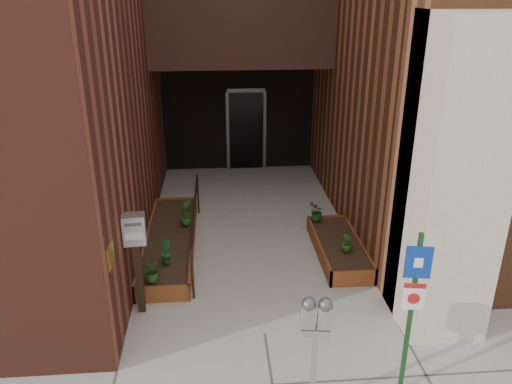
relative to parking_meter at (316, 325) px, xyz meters
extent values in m
plane|color=#9E9991|center=(-0.43, 1.40, -1.20)|extent=(80.00, 80.00, 0.00)
cube|color=#BDB391|center=(2.12, 1.60, 1.00)|extent=(1.10, 1.20, 4.40)
cube|color=black|center=(-0.43, 7.40, 2.80)|extent=(4.20, 2.00, 2.00)
cube|color=black|center=(-0.43, 8.80, 0.30)|extent=(4.00, 0.30, 3.00)
cube|color=black|center=(-0.23, 8.62, -0.15)|extent=(0.90, 0.06, 2.10)
cube|color=#B79338|center=(-2.42, 1.20, 0.30)|extent=(0.04, 0.30, 0.30)
cube|color=brown|center=(-1.98, 2.32, -1.05)|extent=(0.90, 0.04, 0.30)
cube|color=brown|center=(-1.98, 5.88, -1.05)|extent=(0.90, 0.04, 0.30)
cube|color=brown|center=(-2.41, 4.10, -1.05)|extent=(0.04, 3.60, 0.30)
cube|color=brown|center=(-1.55, 4.10, -1.05)|extent=(0.04, 3.60, 0.30)
cube|color=black|center=(-1.98, 4.10, -1.07)|extent=(0.82, 3.52, 0.26)
cube|color=brown|center=(1.17, 2.52, -1.05)|extent=(0.80, 0.04, 0.30)
cube|color=brown|center=(1.17, 4.68, -1.05)|extent=(0.80, 0.04, 0.30)
cube|color=brown|center=(0.79, 3.60, -1.05)|extent=(0.04, 2.20, 0.30)
cube|color=brown|center=(1.55, 3.60, -1.05)|extent=(0.04, 2.20, 0.30)
cube|color=black|center=(1.17, 3.60, -1.07)|extent=(0.72, 2.12, 0.26)
cylinder|color=black|center=(-1.48, 2.40, -0.75)|extent=(0.04, 0.04, 0.90)
cylinder|color=black|center=(-1.48, 5.70, -0.75)|extent=(0.04, 0.04, 0.90)
cylinder|color=black|center=(-1.48, 4.05, -0.32)|extent=(0.04, 3.30, 0.04)
cube|color=#969799|center=(0.00, 0.00, -0.66)|extent=(0.07, 0.07, 1.07)
cube|color=#969799|center=(0.00, 0.00, -0.08)|extent=(0.34, 0.17, 0.09)
cube|color=#969799|center=(-0.09, 0.01, 0.11)|extent=(0.17, 0.13, 0.28)
sphere|color=#59595B|center=(-0.09, 0.01, 0.27)|extent=(0.16, 0.16, 0.16)
cube|color=white|center=(-0.10, -0.04, 0.13)|extent=(0.10, 0.02, 0.05)
cube|color=#B21414|center=(-0.10, -0.04, 0.05)|extent=(0.10, 0.02, 0.03)
cube|color=#969799|center=(0.09, -0.01, 0.11)|extent=(0.17, 0.13, 0.28)
sphere|color=#59595B|center=(0.09, -0.01, 0.27)|extent=(0.16, 0.16, 0.16)
cube|color=white|center=(0.08, -0.07, 0.13)|extent=(0.10, 0.02, 0.05)
cube|color=#B21414|center=(0.08, -0.07, 0.05)|extent=(0.10, 0.02, 0.03)
cube|color=#163E18|center=(1.15, 0.21, -0.11)|extent=(0.06, 0.06, 2.18)
cube|color=navy|center=(1.15, 0.18, 0.63)|extent=(0.30, 0.07, 0.40)
cube|color=white|center=(1.15, 0.17, 0.63)|extent=(0.10, 0.03, 0.12)
cube|color=white|center=(1.15, 0.18, 0.19)|extent=(0.25, 0.06, 0.35)
cube|color=#B21414|center=(1.15, 0.17, 0.33)|extent=(0.25, 0.05, 0.06)
cylinder|color=#B21414|center=(1.15, 0.17, 0.17)|extent=(0.14, 0.03, 0.14)
cube|color=black|center=(-2.26, 2.13, -0.60)|extent=(0.12, 0.12, 1.19)
cube|color=#B3B3B5|center=(-2.26, 2.13, 0.21)|extent=(0.34, 0.26, 0.45)
cube|color=#59595B|center=(-2.25, 2.01, 0.34)|extent=(0.24, 0.03, 0.04)
cube|color=white|center=(-2.25, 2.01, 0.15)|extent=(0.26, 0.03, 0.11)
imported|color=#265317|center=(-2.12, 2.50, -0.71)|extent=(0.49, 0.49, 0.38)
imported|color=#19581B|center=(-1.96, 3.07, -0.70)|extent=(0.29, 0.29, 0.39)
imported|color=#1F5418|center=(-1.69, 4.50, -0.70)|extent=(0.27, 0.27, 0.39)
imported|color=#20621C|center=(-1.68, 4.84, -0.71)|extent=(0.27, 0.27, 0.37)
imported|color=#275919|center=(1.22, 3.22, -0.73)|extent=(0.26, 0.26, 0.33)
imported|color=#195217|center=(1.22, 3.32, -0.71)|extent=(0.27, 0.27, 0.37)
imported|color=#17521B|center=(0.92, 4.50, -0.72)|extent=(0.44, 0.44, 0.36)
camera|label=1|loc=(-1.03, -4.45, 3.44)|focal=35.00mm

